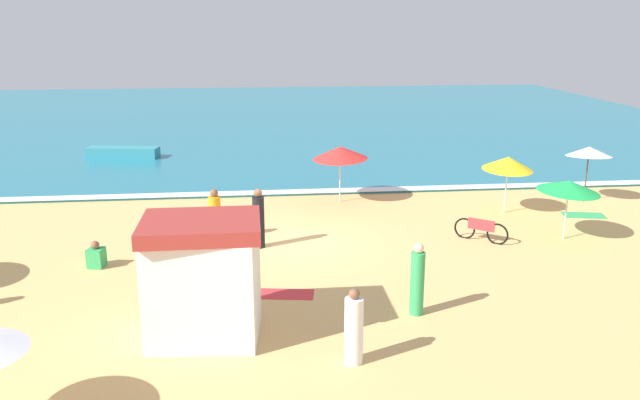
{
  "coord_description": "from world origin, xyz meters",
  "views": [
    {
      "loc": [
        -1.36,
        -19.46,
        6.94
      ],
      "look_at": [
        0.99,
        2.41,
        0.8
      ],
      "focal_mm": 36.13,
      "sensor_mm": 36.0,
      "label": 1
    }
  ],
  "objects_px": {
    "beachgoer_4": "(259,220)",
    "beachgoer_5": "(96,256)",
    "beach_umbrella_2": "(589,152)",
    "beachgoer_3": "(215,216)",
    "beachgoer_1": "(417,281)",
    "small_boat_0": "(123,152)",
    "beach_umbrella_1": "(508,163)",
    "beachgoer_0": "(354,329)",
    "lifeguard_cabana": "(203,278)",
    "parked_bicycle": "(481,230)",
    "beach_umbrella_5": "(569,186)",
    "beach_umbrella_4": "(340,153)"
  },
  "relations": [
    {
      "from": "beachgoer_3",
      "to": "beachgoer_5",
      "type": "bearing_deg",
      "value": -147.75
    },
    {
      "from": "beach_umbrella_2",
      "to": "beach_umbrella_5",
      "type": "relative_size",
      "value": 0.8
    },
    {
      "from": "beach_umbrella_2",
      "to": "beachgoer_0",
      "type": "bearing_deg",
      "value": -134.19
    },
    {
      "from": "lifeguard_cabana",
      "to": "parked_bicycle",
      "type": "relative_size",
      "value": 1.92
    },
    {
      "from": "beach_umbrella_4",
      "to": "beachgoer_3",
      "type": "relative_size",
      "value": 1.78
    },
    {
      "from": "beach_umbrella_2",
      "to": "lifeguard_cabana",
      "type": "bearing_deg",
      "value": -145.24
    },
    {
      "from": "beach_umbrella_5",
      "to": "beachgoer_4",
      "type": "distance_m",
      "value": 10.05
    },
    {
      "from": "beach_umbrella_1",
      "to": "beach_umbrella_5",
      "type": "bearing_deg",
      "value": -75.36
    },
    {
      "from": "beachgoer_4",
      "to": "beachgoer_1",
      "type": "bearing_deg",
      "value": -54.54
    },
    {
      "from": "lifeguard_cabana",
      "to": "parked_bicycle",
      "type": "distance_m",
      "value": 10.3
    },
    {
      "from": "lifeguard_cabana",
      "to": "beachgoer_0",
      "type": "distance_m",
      "value": 3.56
    },
    {
      "from": "beachgoer_3",
      "to": "beach_umbrella_1",
      "type": "bearing_deg",
      "value": 10.47
    },
    {
      "from": "beachgoer_1",
      "to": "small_boat_0",
      "type": "height_order",
      "value": "beachgoer_1"
    },
    {
      "from": "beach_umbrella_4",
      "to": "parked_bicycle",
      "type": "height_order",
      "value": "beach_umbrella_4"
    },
    {
      "from": "beach_umbrella_5",
      "to": "beachgoer_3",
      "type": "height_order",
      "value": "beach_umbrella_5"
    },
    {
      "from": "beach_umbrella_4",
      "to": "beachgoer_5",
      "type": "distance_m",
      "value": 10.29
    },
    {
      "from": "beach_umbrella_4",
      "to": "beachgoer_4",
      "type": "height_order",
      "value": "beach_umbrella_4"
    },
    {
      "from": "beachgoer_4",
      "to": "beachgoer_3",
      "type": "bearing_deg",
      "value": 147.75
    },
    {
      "from": "small_boat_0",
      "to": "beachgoer_1",
      "type": "bearing_deg",
      "value": -61.63
    },
    {
      "from": "beach_umbrella_5",
      "to": "parked_bicycle",
      "type": "distance_m",
      "value": 3.14
    },
    {
      "from": "beachgoer_3",
      "to": "small_boat_0",
      "type": "distance_m",
      "value": 14.44
    },
    {
      "from": "beachgoer_1",
      "to": "parked_bicycle",
      "type": "bearing_deg",
      "value": 55.87
    },
    {
      "from": "lifeguard_cabana",
      "to": "beachgoer_5",
      "type": "bearing_deg",
      "value": 126.37
    },
    {
      "from": "beach_umbrella_2",
      "to": "beachgoer_1",
      "type": "relative_size",
      "value": 1.24
    },
    {
      "from": "parked_bicycle",
      "to": "beachgoer_1",
      "type": "height_order",
      "value": "beachgoer_1"
    },
    {
      "from": "beach_umbrella_1",
      "to": "parked_bicycle",
      "type": "bearing_deg",
      "value": -123.51
    },
    {
      "from": "beachgoer_3",
      "to": "beach_umbrella_4",
      "type": "bearing_deg",
      "value": 41.44
    },
    {
      "from": "beachgoer_4",
      "to": "beachgoer_5",
      "type": "xyz_separation_m",
      "value": [
        -4.74,
        -1.22,
        -0.58
      ]
    },
    {
      "from": "beach_umbrella_4",
      "to": "beach_umbrella_5",
      "type": "relative_size",
      "value": 1.07
    },
    {
      "from": "beach_umbrella_1",
      "to": "parked_bicycle",
      "type": "distance_m",
      "value": 3.93
    },
    {
      "from": "beach_umbrella_5",
      "to": "beachgoer_4",
      "type": "bearing_deg",
      "value": 178.57
    },
    {
      "from": "beach_umbrella_5",
      "to": "beachgoer_4",
      "type": "xyz_separation_m",
      "value": [
        -10.01,
        0.25,
        -0.88
      ]
    },
    {
      "from": "lifeguard_cabana",
      "to": "beachgoer_4",
      "type": "height_order",
      "value": "lifeguard_cabana"
    },
    {
      "from": "beach_umbrella_2",
      "to": "beachgoer_3",
      "type": "bearing_deg",
      "value": -167.82
    },
    {
      "from": "beach_umbrella_1",
      "to": "beach_umbrella_5",
      "type": "distance_m",
      "value": 3.2
    },
    {
      "from": "lifeguard_cabana",
      "to": "small_boat_0",
      "type": "distance_m",
      "value": 20.93
    },
    {
      "from": "lifeguard_cabana",
      "to": "beachgoer_3",
      "type": "relative_size",
      "value": 1.63
    },
    {
      "from": "beachgoer_4",
      "to": "small_boat_0",
      "type": "xyz_separation_m",
      "value": [
        -6.8,
        14.27,
        -0.54
      ]
    },
    {
      "from": "small_boat_0",
      "to": "beachgoer_3",
      "type": "bearing_deg",
      "value": -68.04
    },
    {
      "from": "beachgoer_4",
      "to": "small_boat_0",
      "type": "distance_m",
      "value": 15.82
    },
    {
      "from": "parked_bicycle",
      "to": "beachgoer_5",
      "type": "xyz_separation_m",
      "value": [
        -11.94,
        -1.04,
        -0.05
      ]
    },
    {
      "from": "beach_umbrella_1",
      "to": "beachgoer_3",
      "type": "relative_size",
      "value": 1.3
    },
    {
      "from": "beach_umbrella_1",
      "to": "beachgoer_5",
      "type": "relative_size",
      "value": 2.78
    },
    {
      "from": "beach_umbrella_4",
      "to": "beachgoer_1",
      "type": "xyz_separation_m",
      "value": [
        0.48,
        -10.28,
        -1.11
      ]
    },
    {
      "from": "lifeguard_cabana",
      "to": "beachgoer_1",
      "type": "distance_m",
      "value": 5.12
    },
    {
      "from": "beachgoer_4",
      "to": "small_boat_0",
      "type": "height_order",
      "value": "beachgoer_4"
    },
    {
      "from": "beach_umbrella_5",
      "to": "parked_bicycle",
      "type": "bearing_deg",
      "value": 178.58
    },
    {
      "from": "beach_umbrella_1",
      "to": "beach_umbrella_4",
      "type": "relative_size",
      "value": 0.73
    },
    {
      "from": "beachgoer_0",
      "to": "small_boat_0",
      "type": "distance_m",
      "value": 23.35
    },
    {
      "from": "parked_bicycle",
      "to": "beachgoer_3",
      "type": "distance_m",
      "value": 8.68
    }
  ]
}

